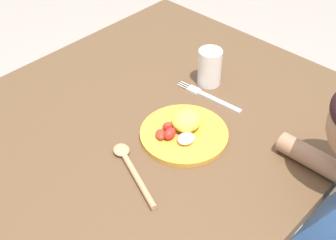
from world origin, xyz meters
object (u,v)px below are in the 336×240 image
object	(u,v)px
drinking_cup	(210,67)
spoon	(131,167)
fork	(209,97)
plate	(184,130)

from	to	relation	value
drinking_cup	spoon	bearing A→B (deg)	-167.63
fork	spoon	world-z (taller)	spoon
plate	fork	size ratio (longest dim) A/B	1.07
fork	plate	bearing A→B (deg)	103.15
plate	drinking_cup	xyz separation A→B (m)	(0.22, 0.10, 0.04)
spoon	drinking_cup	world-z (taller)	drinking_cup
drinking_cup	plate	bearing A→B (deg)	-155.89
fork	drinking_cup	world-z (taller)	drinking_cup
fork	spoon	size ratio (longest dim) A/B	0.99
spoon	plate	bearing A→B (deg)	-72.67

